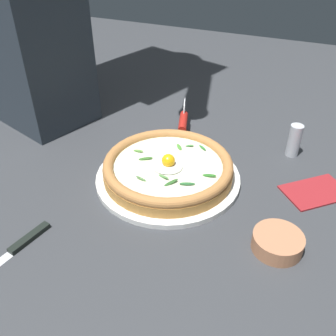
{
  "coord_description": "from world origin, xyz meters",
  "views": [
    {
      "loc": [
        0.26,
        -0.65,
        0.53
      ],
      "look_at": [
        -0.02,
        -0.01,
        0.03
      ],
      "focal_mm": 40.08,
      "sensor_mm": 36.0,
      "label": 1
    }
  ],
  "objects": [
    {
      "name": "ground_plane",
      "position": [
        0.0,
        0.0,
        -0.01
      ],
      "size": [
        2.4,
        2.4,
        0.03
      ],
      "primitive_type": "cube",
      "color": "#36383C",
      "rests_on": "ground"
    },
    {
      "name": "pizza_plate",
      "position": [
        -0.02,
        -0.01,
        0.01
      ],
      "size": [
        0.33,
        0.33,
        0.01
      ],
      "primitive_type": "cylinder",
      "color": "white",
      "rests_on": "ground"
    },
    {
      "name": "pizza",
      "position": [
        -0.02,
        -0.01,
        0.03
      ],
      "size": [
        0.3,
        0.3,
        0.06
      ],
      "color": "#BF823C",
      "rests_on": "pizza_plate"
    },
    {
      "name": "side_bowl",
      "position": [
        0.25,
        -0.13,
        0.02
      ],
      "size": [
        0.09,
        0.09,
        0.03
      ],
      "primitive_type": "cylinder",
      "color": "#BB7954",
      "rests_on": "ground"
    },
    {
      "name": "pizza_cutter",
      "position": [
        -0.07,
        0.21,
        0.04
      ],
      "size": [
        0.06,
        0.15,
        0.08
      ],
      "color": "silver",
      "rests_on": "ground"
    },
    {
      "name": "table_knife",
      "position": [
        -0.19,
        -0.33,
        0.0
      ],
      "size": [
        0.06,
        0.24,
        0.01
      ],
      "color": "silver",
      "rests_on": "ground"
    },
    {
      "name": "folded_napkin",
      "position": [
        0.3,
        0.07,
        0.0
      ],
      "size": [
        0.16,
        0.16,
        0.01
      ],
      "primitive_type": "cube",
      "rotation": [
        0.0,
        0.0,
        0.74
      ],
      "color": "maroon",
      "rests_on": "ground"
    },
    {
      "name": "pepper_shaker",
      "position": [
        0.23,
        0.21,
        0.04
      ],
      "size": [
        0.03,
        0.03,
        0.08
      ],
      "primitive_type": "cylinder",
      "color": "silver",
      "rests_on": "ground"
    }
  ]
}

